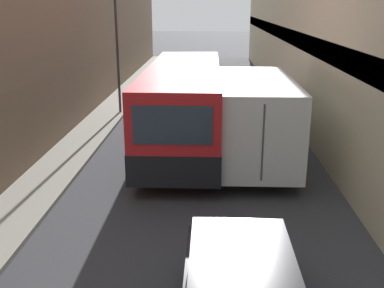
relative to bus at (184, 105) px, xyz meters
The scene contains 6 objects.
ground_plane 1.90m from the bus, 60.84° to the right, with size 150.00×150.00×0.00m, color #38383D.
sidewalk_left 4.37m from the bus, 167.49° to the right, with size 1.64×60.00×0.13m.
building_left_shopfront 6.16m from the bus, behind, with size 2.40×60.00×6.87m.
bus is the anchor object (origin of this frame).
box_truck 2.58m from the bus, 23.25° to the right, with size 2.41×8.02×2.89m.
street_lamp 7.03m from the bus, 123.93° to the left, with size 0.36×0.80×7.16m.
Camera 1 is at (0.47, -0.28, 5.18)m, focal length 42.00 mm.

